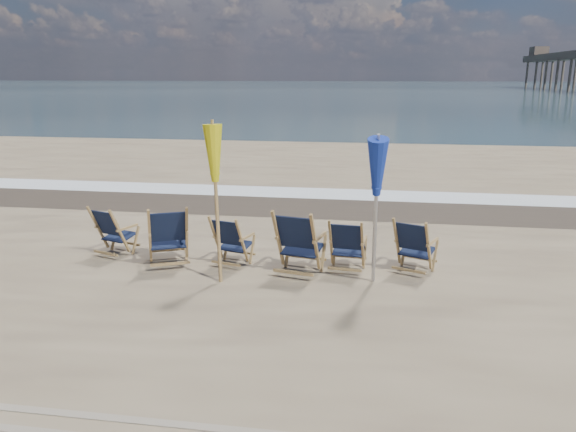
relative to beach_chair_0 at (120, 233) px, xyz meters
name	(u,v)px	position (x,y,z in m)	size (l,w,h in m)	color
ocean	(374,88)	(2.96, 125.77, -0.46)	(400.00, 400.00, 0.00)	#314852
surf_foam	(323,193)	(2.96, 6.07, -0.46)	(200.00, 1.40, 0.01)	silver
wet_sand_strip	(318,206)	(2.96, 4.57, -0.46)	(200.00, 2.60, 0.00)	#42362A
beach_chair_0	(120,233)	(0.00, 0.00, 0.00)	(0.59, 0.67, 0.92)	#111932
beach_chair_1	(187,236)	(1.28, -0.18, 0.07)	(0.68, 0.77, 1.07)	#111932
beach_chair_2	(242,243)	(2.21, -0.17, -0.01)	(0.57, 0.64, 0.90)	#111932
beach_chair_3	(315,245)	(3.45, -0.46, 0.09)	(0.71, 0.80, 1.11)	#111932
beach_chair_4	(362,247)	(4.17, -0.11, 0.00)	(0.59, 0.66, 0.91)	#111932
beach_chair_5	(428,249)	(5.20, -0.08, 0.01)	(0.60, 0.68, 0.94)	#111932
umbrella_yellow	(215,163)	(1.98, -0.76, 1.40)	(0.30, 0.30, 2.40)	#9E7B47
umbrella_blue	(377,169)	(4.36, -0.70, 1.35)	(0.30, 0.30, 2.35)	#A5A5AD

